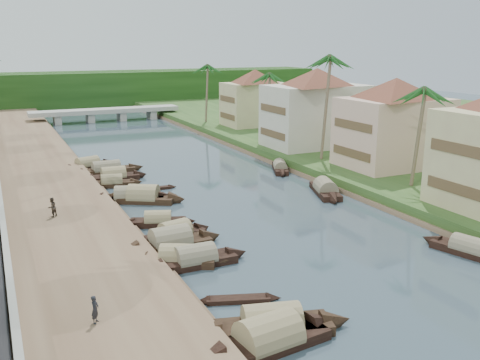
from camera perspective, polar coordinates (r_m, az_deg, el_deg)
name	(u,v)px	position (r m, az deg, el deg)	size (l,w,h in m)	color
ground	(304,244)	(40.37, 6.88, -6.75)	(220.00, 220.00, 0.00)	#33434D
left_bank	(49,196)	(53.84, -19.75, -1.67)	(10.00, 180.00, 0.80)	brown
right_bank	(351,161)	(66.45, 11.72, 1.99)	(16.00, 180.00, 1.20)	#28461C
treeline	(81,89)	(133.76, -16.60, 9.26)	(120.00, 14.00, 8.00)	black
bridge	(106,112)	(106.52, -14.13, 7.03)	(28.00, 4.00, 2.40)	#99988F
building_mid	(394,122)	(61.53, 16.07, 6.00)	(14.11, 14.11, 9.70)	#C8A28D
building_far	(316,107)	(71.98, 8.13, 7.75)	(15.59, 15.59, 10.20)	beige
building_distant	(255,97)	(89.78, 1.61, 8.84)	(12.62, 12.62, 9.20)	#C2BD82
sampan_1	(268,339)	(27.28, 3.05, -16.63)	(8.88, 2.96, 2.54)	black
sampan_2	(272,325)	(28.48, 3.40, -15.22)	(8.89, 3.93, 2.29)	black
sampan_3	(195,260)	(36.29, -4.79, -8.48)	(7.81, 1.88, 2.12)	black
sampan_4	(178,259)	(36.54, -6.63, -8.37)	(6.94, 4.59, 2.03)	black
sampan_5	(175,234)	(41.10, -6.92, -5.75)	(6.67, 3.05, 2.10)	black
sampan_6	(171,243)	(39.41, -7.42, -6.65)	(8.32, 2.42, 2.43)	black
sampan_7	(158,221)	(44.25, -8.74, -4.36)	(6.33, 3.37, 1.74)	black
sampan_8	(143,197)	(51.08, -10.26, -1.85)	(8.04, 5.83, 2.50)	black
sampan_9	(131,197)	(51.48, -11.56, -1.79)	(8.71, 4.49, 2.19)	black
sampan_10	(112,183)	(57.19, -13.51, -0.30)	(6.54, 2.61, 1.83)	black
sampan_11	(114,176)	(59.88, -13.32, 0.38)	(7.59, 2.12, 2.17)	black
sampan_12	(106,170)	(63.26, -14.06, 1.07)	(9.00, 1.99, 2.14)	black
sampan_13	(88,165)	(66.16, -15.93, 1.52)	(7.59, 3.81, 2.07)	black
sampan_14	(471,250)	(41.12, 23.40, -6.88)	(3.49, 7.78, 1.91)	black
sampan_15	(325,190)	(53.56, 9.09, -1.05)	(4.34, 8.38, 2.22)	black
sampan_16	(280,168)	(62.60, 4.30, 1.32)	(4.08, 7.09, 1.81)	black
canoe_1	(238,300)	(31.60, -0.19, -12.68)	(5.06, 2.44, 0.82)	black
canoe_2	(154,189)	(55.12, -9.11, -0.95)	(4.72, 0.77, 0.68)	black
palm_1	(420,92)	(52.68, 18.66, 8.88)	(3.20, 3.20, 10.69)	brown
palm_2	(326,60)	(62.86, 9.17, 12.54)	(3.20, 3.20, 13.35)	brown
palm_3	(265,76)	(77.78, 2.71, 11.03)	(3.20, 3.20, 10.54)	brown
palm_7	(206,67)	(93.33, -3.69, 11.92)	(3.20, 3.20, 11.16)	brown
tree_6	(336,100)	(77.03, 10.15, 8.36)	(4.33, 4.33, 7.44)	#413125
person_near	(95,309)	(28.50, -15.21, -13.16)	(0.53, 0.35, 1.46)	#222329
person_far	(52,207)	(45.96, -19.42, -2.75)	(0.78, 0.61, 1.60)	#3A3028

